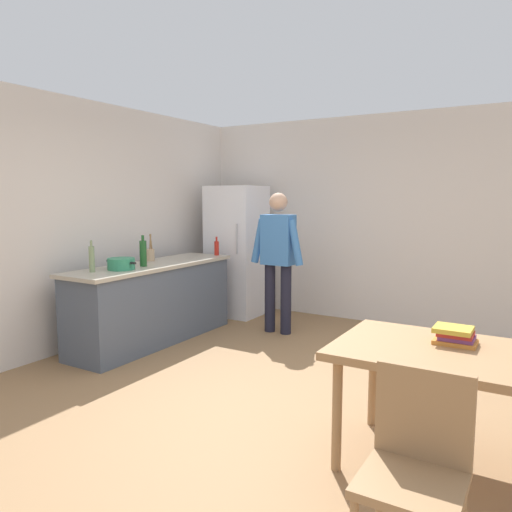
{
  "coord_description": "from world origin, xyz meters",
  "views": [
    {
      "loc": [
        1.82,
        -3.31,
        1.65
      ],
      "look_at": [
        -0.75,
        1.0,
        1.04
      ],
      "focal_mm": 34.4,
      "sensor_mm": 36.0,
      "label": 1
    }
  ],
  "objects_px": {
    "person": "(278,253)",
    "bottle_wine_green": "(143,253)",
    "chair": "(416,460)",
    "bottle_vinegar_tall": "(92,259)",
    "dining_table": "(455,363)",
    "refrigerator": "(237,251)",
    "utensil_jar": "(150,254)",
    "book_stack": "(455,335)",
    "cooking_pot": "(121,264)",
    "bottle_sauce_red": "(217,248)"
  },
  "relations": [
    {
      "from": "bottle_sauce_red",
      "to": "book_stack",
      "type": "distance_m",
      "value": 3.78
    },
    {
      "from": "dining_table",
      "to": "cooking_pot",
      "type": "distance_m",
      "value": 3.43
    },
    {
      "from": "utensil_jar",
      "to": "bottle_wine_green",
      "type": "xyz_separation_m",
      "value": [
        0.26,
        -0.38,
        0.07
      ]
    },
    {
      "from": "refrigerator",
      "to": "utensil_jar",
      "type": "xyz_separation_m",
      "value": [
        -0.29,
        -1.43,
        0.08
      ]
    },
    {
      "from": "cooking_pot",
      "to": "bottle_vinegar_tall",
      "type": "distance_m",
      "value": 0.31
    },
    {
      "from": "cooking_pot",
      "to": "bottle_wine_green",
      "type": "relative_size",
      "value": 1.18
    },
    {
      "from": "chair",
      "to": "utensil_jar",
      "type": "xyz_separation_m",
      "value": [
        -3.59,
        2.24,
        0.44
      ]
    },
    {
      "from": "person",
      "to": "bottle_wine_green",
      "type": "bearing_deg",
      "value": -128.09
    },
    {
      "from": "cooking_pot",
      "to": "utensil_jar",
      "type": "height_order",
      "value": "utensil_jar"
    },
    {
      "from": "utensil_jar",
      "to": "bottle_vinegar_tall",
      "type": "distance_m",
      "value": 0.95
    },
    {
      "from": "dining_table",
      "to": "book_stack",
      "type": "relative_size",
      "value": 5.61
    },
    {
      "from": "chair",
      "to": "bottle_vinegar_tall",
      "type": "distance_m",
      "value": 3.76
    },
    {
      "from": "dining_table",
      "to": "bottle_wine_green",
      "type": "relative_size",
      "value": 4.12
    },
    {
      "from": "cooking_pot",
      "to": "bottle_sauce_red",
      "type": "distance_m",
      "value": 1.54
    },
    {
      "from": "refrigerator",
      "to": "chair",
      "type": "xyz_separation_m",
      "value": [
        3.3,
        -3.67,
        -0.37
      ]
    },
    {
      "from": "cooking_pot",
      "to": "bottle_vinegar_tall",
      "type": "relative_size",
      "value": 1.25
    },
    {
      "from": "refrigerator",
      "to": "bottle_vinegar_tall",
      "type": "relative_size",
      "value": 5.62
    },
    {
      "from": "chair",
      "to": "book_stack",
      "type": "bearing_deg",
      "value": 88.82
    },
    {
      "from": "person",
      "to": "cooking_pot",
      "type": "relative_size",
      "value": 4.25
    },
    {
      "from": "person",
      "to": "cooking_pot",
      "type": "bearing_deg",
      "value": -123.2
    },
    {
      "from": "person",
      "to": "bottle_wine_green",
      "type": "distance_m",
      "value": 1.6
    },
    {
      "from": "refrigerator",
      "to": "chair",
      "type": "distance_m",
      "value": 4.95
    },
    {
      "from": "chair",
      "to": "bottle_sauce_red",
      "type": "relative_size",
      "value": 3.79
    },
    {
      "from": "person",
      "to": "utensil_jar",
      "type": "distance_m",
      "value": 1.52
    },
    {
      "from": "person",
      "to": "book_stack",
      "type": "distance_m",
      "value": 3.07
    },
    {
      "from": "chair",
      "to": "book_stack",
      "type": "height_order",
      "value": "chair"
    },
    {
      "from": "chair",
      "to": "person",
      "type": "bearing_deg",
      "value": 124.33
    },
    {
      "from": "refrigerator",
      "to": "bottle_sauce_red",
      "type": "bearing_deg",
      "value": -84.05
    },
    {
      "from": "chair",
      "to": "bottle_sauce_red",
      "type": "xyz_separation_m",
      "value": [
        -3.24,
        3.1,
        0.46
      ]
    },
    {
      "from": "person",
      "to": "chair",
      "type": "relative_size",
      "value": 1.87
    },
    {
      "from": "person",
      "to": "bottle_wine_green",
      "type": "relative_size",
      "value": 5.0
    },
    {
      "from": "bottle_sauce_red",
      "to": "utensil_jar",
      "type": "bearing_deg",
      "value": -112.1
    },
    {
      "from": "dining_table",
      "to": "utensil_jar",
      "type": "bearing_deg",
      "value": 160.57
    },
    {
      "from": "refrigerator",
      "to": "bottle_sauce_red",
      "type": "height_order",
      "value": "refrigerator"
    },
    {
      "from": "cooking_pot",
      "to": "book_stack",
      "type": "relative_size",
      "value": 1.6
    },
    {
      "from": "bottle_wine_green",
      "to": "book_stack",
      "type": "xyz_separation_m",
      "value": [
        3.31,
        -0.75,
        -0.24
      ]
    },
    {
      "from": "book_stack",
      "to": "person",
      "type": "bearing_deg",
      "value": 139.17
    },
    {
      "from": "chair",
      "to": "book_stack",
      "type": "xyz_separation_m",
      "value": [
        -0.03,
        1.11,
        0.27
      ]
    },
    {
      "from": "bottle_wine_green",
      "to": "bottle_sauce_red",
      "type": "xyz_separation_m",
      "value": [
        0.09,
        1.24,
        -0.05
      ]
    },
    {
      "from": "person",
      "to": "cooking_pot",
      "type": "distance_m",
      "value": 1.85
    },
    {
      "from": "person",
      "to": "bottle_vinegar_tall",
      "type": "distance_m",
      "value": 2.15
    },
    {
      "from": "cooking_pot",
      "to": "refrigerator",
      "type": "bearing_deg",
      "value": 88.23
    },
    {
      "from": "utensil_jar",
      "to": "bottle_vinegar_tall",
      "type": "xyz_separation_m",
      "value": [
        0.1,
        -0.94,
        0.06
      ]
    },
    {
      "from": "person",
      "to": "refrigerator",
      "type": "bearing_deg",
      "value": 149.77
    },
    {
      "from": "utensil_jar",
      "to": "bottle_sauce_red",
      "type": "height_order",
      "value": "utensil_jar"
    },
    {
      "from": "dining_table",
      "to": "bottle_wine_green",
      "type": "height_order",
      "value": "bottle_wine_green"
    },
    {
      "from": "chair",
      "to": "bottle_vinegar_tall",
      "type": "xyz_separation_m",
      "value": [
        -3.49,
        1.29,
        0.5
      ]
    },
    {
      "from": "person",
      "to": "utensil_jar",
      "type": "bearing_deg",
      "value": -144.66
    },
    {
      "from": "utensil_jar",
      "to": "book_stack",
      "type": "xyz_separation_m",
      "value": [
        3.56,
        -1.13,
        -0.18
      ]
    },
    {
      "from": "refrigerator",
      "to": "person",
      "type": "bearing_deg",
      "value": -30.23
    }
  ]
}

